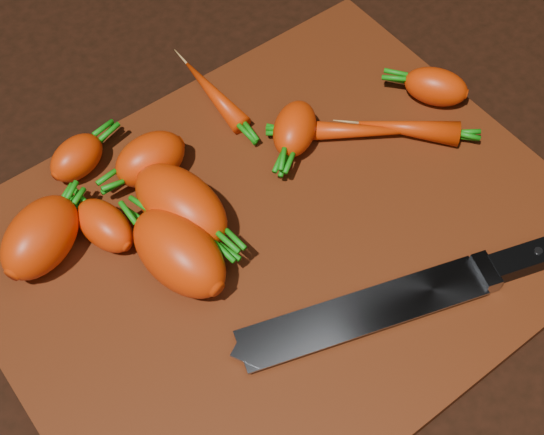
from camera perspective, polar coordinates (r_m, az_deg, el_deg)
ground at (r=0.68m, az=0.51°, el=-2.19°), size 2.00×2.00×0.01m
cutting_board at (r=0.67m, az=0.52°, el=-1.70°), size 0.50×0.40×0.01m
carrot_0 at (r=0.66m, az=-17.04°, el=-1.42°), size 0.10×0.08×0.05m
carrot_1 at (r=0.69m, az=-9.14°, el=4.35°), size 0.07×0.05×0.05m
carrot_2 at (r=0.65m, az=-6.89°, el=0.94°), size 0.07×0.11×0.06m
carrot_3 at (r=0.63m, az=-7.01°, el=-2.65°), size 0.07×0.10×0.06m
carrot_4 at (r=0.71m, az=1.72°, el=6.69°), size 0.07×0.07×0.04m
carrot_5 at (r=0.71m, az=-14.49°, el=4.39°), size 0.06×0.05×0.04m
carrot_6 at (r=0.77m, az=12.24°, el=9.60°), size 0.07×0.07×0.04m
carrot_7 at (r=0.76m, az=-4.41°, el=9.28°), size 0.02×0.10×0.02m
carrot_8 at (r=0.72m, az=6.06°, el=6.51°), size 0.12×0.10×0.02m
carrot_9 at (r=0.73m, az=10.23°, el=6.61°), size 0.08×0.08×0.02m
carrot_10 at (r=0.66m, az=-12.48°, el=-0.59°), size 0.05×0.07×0.04m
knife at (r=0.63m, az=8.62°, el=-6.51°), size 0.34×0.13×0.02m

